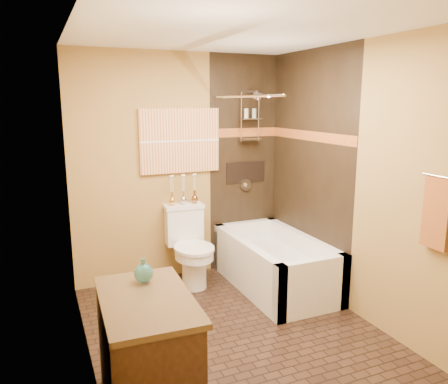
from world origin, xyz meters
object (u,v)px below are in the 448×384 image
vanity (147,356)px  bathtub (275,267)px  toilet (190,246)px  sunset_painting (180,141)px

vanity → bathtub: bearing=41.4°
toilet → sunset_painting: bearing=93.1°
sunset_painting → vanity: size_ratio=0.98×
sunset_painting → bathtub: 1.72m
bathtub → vanity: 2.22m
toilet → vanity: (-0.92, -1.84, -0.03)m
bathtub → vanity: size_ratio=1.63×
toilet → bathtub: bearing=-26.0°
sunset_painting → bathtub: (0.81, -0.73, -1.33)m
sunset_painting → toilet: sunset_painting is taller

